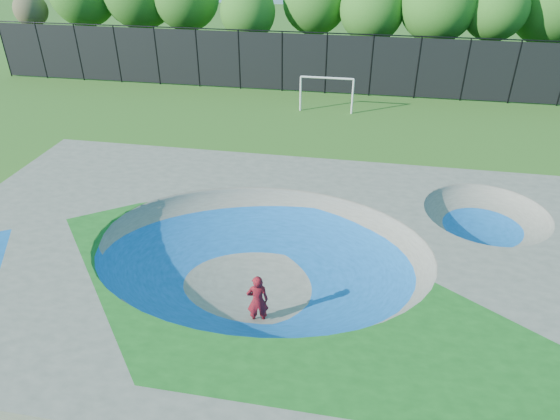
{
  "coord_description": "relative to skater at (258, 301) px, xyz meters",
  "views": [
    {
      "loc": [
        2.93,
        -12.79,
        10.6
      ],
      "look_at": [
        0.09,
        3.0,
        1.1
      ],
      "focal_mm": 32.0,
      "sensor_mm": 36.0,
      "label": 1
    }
  ],
  "objects": [
    {
      "name": "soccer_goal",
      "position": [
        0.14,
        19.1,
        0.64
      ],
      "size": [
        3.33,
        0.12,
        2.2
      ],
      "color": "silver",
      "rests_on": "ground"
    },
    {
      "name": "skater",
      "position": [
        0.0,
        0.0,
        0.0
      ],
      "size": [
        0.73,
        0.57,
        1.76
      ],
      "primitive_type": "imported",
      "rotation": [
        0.0,
        0.0,
        3.39
      ],
      "color": "red",
      "rests_on": "ground"
    },
    {
      "name": "fence",
      "position": [
        -0.3,
        22.89,
        1.21
      ],
      "size": [
        48.09,
        0.09,
        4.04
      ],
      "color": "black",
      "rests_on": "ground"
    },
    {
      "name": "skateboard",
      "position": [
        0.0,
        -0.0,
        -0.86
      ],
      "size": [
        0.81,
        0.37,
        0.05
      ],
      "primitive_type": "cube",
      "rotation": [
        0.0,
        0.0,
        0.2
      ],
      "color": "black",
      "rests_on": "ground"
    },
    {
      "name": "treeline",
      "position": [
        -0.36,
        28.1,
        4.25
      ],
      "size": [
        51.46,
        7.59,
        8.43
      ],
      "color": "#413420",
      "rests_on": "ground"
    },
    {
      "name": "skate_deck",
      "position": [
        -0.3,
        1.89,
        -0.13
      ],
      "size": [
        22.0,
        14.0,
        1.5
      ],
      "primitive_type": "cube",
      "color": "gray",
      "rests_on": "ground"
    },
    {
      "name": "ground",
      "position": [
        -0.3,
        1.89,
        -0.88
      ],
      "size": [
        120.0,
        120.0,
        0.0
      ],
      "primitive_type": "plane",
      "color": "#295918",
      "rests_on": "ground"
    }
  ]
}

